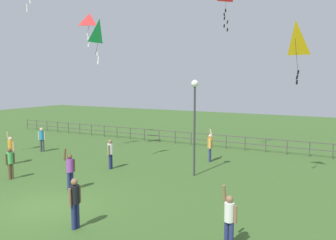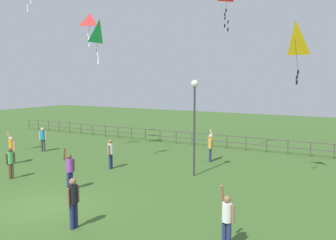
{
  "view_description": "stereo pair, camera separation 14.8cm",
  "coord_description": "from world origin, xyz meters",
  "px_view_note": "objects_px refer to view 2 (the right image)",
  "views": [
    {
      "loc": [
        10.15,
        -9.05,
        4.79
      ],
      "look_at": [
        1.5,
        6.91,
        2.69
      ],
      "focal_mm": 37.19,
      "sensor_mm": 36.0,
      "label": 1
    },
    {
      "loc": [
        10.28,
        -8.98,
        4.79
      ],
      "look_at": [
        1.5,
        6.91,
        2.69
      ],
      "focal_mm": 37.19,
      "sensor_mm": 36.0,
      "label": 2
    }
  ],
  "objects_px": {
    "kite_2": "(295,40)",
    "person_7": "(70,169)",
    "lamppost": "(194,107)",
    "person_2": "(12,148)",
    "person_5": "(111,152)",
    "person_3": "(210,145)",
    "person_6": "(10,161)",
    "person_4": "(227,217)",
    "person_1": "(73,200)",
    "kite_1": "(90,22)",
    "kite_0": "(100,32)",
    "person_0": "(43,138)"
  },
  "relations": [
    {
      "from": "person_5",
      "to": "person_7",
      "type": "xyz_separation_m",
      "value": [
        0.74,
        -3.78,
        0.03
      ]
    },
    {
      "from": "person_7",
      "to": "kite_2",
      "type": "xyz_separation_m",
      "value": [
        8.3,
        5.16,
        5.55
      ]
    },
    {
      "from": "person_5",
      "to": "lamppost",
      "type": "bearing_deg",
      "value": 11.38
    },
    {
      "from": "person_5",
      "to": "kite_1",
      "type": "height_order",
      "value": "kite_1"
    },
    {
      "from": "lamppost",
      "to": "kite_1",
      "type": "xyz_separation_m",
      "value": [
        -7.87,
        1.54,
        4.9
      ]
    },
    {
      "from": "person_4",
      "to": "person_5",
      "type": "xyz_separation_m",
      "value": [
        -8.51,
        5.52,
        0.01
      ]
    },
    {
      "from": "person_2",
      "to": "kite_2",
      "type": "height_order",
      "value": "kite_2"
    },
    {
      "from": "kite_2",
      "to": "person_0",
      "type": "bearing_deg",
      "value": 179.73
    },
    {
      "from": "lamppost",
      "to": "person_7",
      "type": "xyz_separation_m",
      "value": [
        -3.79,
        -4.7,
        -2.5
      ]
    },
    {
      "from": "kite_2",
      "to": "person_5",
      "type": "bearing_deg",
      "value": -171.32
    },
    {
      "from": "person_1",
      "to": "person_6",
      "type": "relative_size",
      "value": 1.09
    },
    {
      "from": "person_3",
      "to": "person_4",
      "type": "height_order",
      "value": "person_3"
    },
    {
      "from": "person_0",
      "to": "person_3",
      "type": "height_order",
      "value": "person_3"
    },
    {
      "from": "person_3",
      "to": "person_6",
      "type": "height_order",
      "value": "person_3"
    },
    {
      "from": "person_0",
      "to": "person_7",
      "type": "distance_m",
      "value": 9.25
    },
    {
      "from": "person_1",
      "to": "person_5",
      "type": "height_order",
      "value": "person_1"
    },
    {
      "from": "person_1",
      "to": "kite_0",
      "type": "relative_size",
      "value": 0.72
    },
    {
      "from": "person_2",
      "to": "kite_0",
      "type": "bearing_deg",
      "value": 17.43
    },
    {
      "from": "kite_0",
      "to": "kite_1",
      "type": "distance_m",
      "value": 4.12
    },
    {
      "from": "lamppost",
      "to": "kite_1",
      "type": "height_order",
      "value": "kite_1"
    },
    {
      "from": "person_1",
      "to": "kite_1",
      "type": "bearing_deg",
      "value": 127.84
    },
    {
      "from": "person_6",
      "to": "person_0",
      "type": "bearing_deg",
      "value": 125.69
    },
    {
      "from": "kite_0",
      "to": "kite_2",
      "type": "bearing_deg",
      "value": 9.5
    },
    {
      "from": "person_6",
      "to": "kite_0",
      "type": "height_order",
      "value": "kite_0"
    },
    {
      "from": "person_2",
      "to": "person_3",
      "type": "xyz_separation_m",
      "value": [
        9.76,
        6.02,
        0.04
      ]
    },
    {
      "from": "person_5",
      "to": "kite_1",
      "type": "distance_m",
      "value": 8.51
    },
    {
      "from": "person_2",
      "to": "person_6",
      "type": "bearing_deg",
      "value": -37.86
    },
    {
      "from": "lamppost",
      "to": "person_1",
      "type": "distance_m",
      "value": 8.01
    },
    {
      "from": "person_3",
      "to": "person_7",
      "type": "distance_m",
      "value": 8.63
    },
    {
      "from": "kite_2",
      "to": "person_7",
      "type": "bearing_deg",
      "value": -148.13
    },
    {
      "from": "person_7",
      "to": "kite_2",
      "type": "distance_m",
      "value": 11.24
    },
    {
      "from": "lamppost",
      "to": "person_7",
      "type": "relative_size",
      "value": 2.53
    },
    {
      "from": "person_1",
      "to": "kite_1",
      "type": "height_order",
      "value": "kite_1"
    },
    {
      "from": "person_7",
      "to": "kite_2",
      "type": "height_order",
      "value": "kite_2"
    },
    {
      "from": "kite_0",
      "to": "person_3",
      "type": "bearing_deg",
      "value": 44.18
    },
    {
      "from": "lamppost",
      "to": "person_5",
      "type": "distance_m",
      "value": 5.27
    },
    {
      "from": "lamppost",
      "to": "person_2",
      "type": "distance_m",
      "value": 10.86
    },
    {
      "from": "person_7",
      "to": "kite_1",
      "type": "xyz_separation_m",
      "value": [
        -4.08,
        6.24,
        7.4
      ]
    },
    {
      "from": "person_2",
      "to": "person_7",
      "type": "height_order",
      "value": "person_7"
    },
    {
      "from": "kite_1",
      "to": "person_7",
      "type": "bearing_deg",
      "value": -56.81
    },
    {
      "from": "kite_0",
      "to": "kite_1",
      "type": "bearing_deg",
      "value": 138.06
    },
    {
      "from": "person_0",
      "to": "person_2",
      "type": "xyz_separation_m",
      "value": [
        1.22,
        -3.31,
        -0.0
      ]
    },
    {
      "from": "person_5",
      "to": "person_2",
      "type": "bearing_deg",
      "value": -161.87
    },
    {
      "from": "person_3",
      "to": "kite_1",
      "type": "xyz_separation_m",
      "value": [
        -7.44,
        -1.71,
        7.39
      ]
    },
    {
      "from": "person_1",
      "to": "person_7",
      "type": "distance_m",
      "value": 4.15
    },
    {
      "from": "person_1",
      "to": "person_4",
      "type": "xyz_separation_m",
      "value": [
        4.77,
        1.13,
        -0.05
      ]
    },
    {
      "from": "person_0",
      "to": "kite_1",
      "type": "bearing_deg",
      "value": 15.75
    },
    {
      "from": "kite_2",
      "to": "kite_0",
      "type": "bearing_deg",
      "value": -170.5
    },
    {
      "from": "person_1",
      "to": "person_4",
      "type": "relative_size",
      "value": 0.92
    },
    {
      "from": "lamppost",
      "to": "person_4",
      "type": "relative_size",
      "value": 2.65
    }
  ]
}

